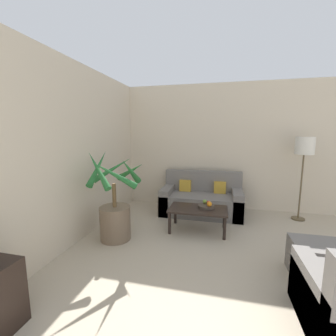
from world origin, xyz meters
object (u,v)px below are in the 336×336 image
Objects in this scene: floor_lamp at (304,150)px; apple_green at (205,202)px; fruit_bowl at (206,206)px; ottoman at (318,261)px; sofa_loveseat at (201,200)px; orange_fruit at (209,204)px; coffee_table at (198,211)px; apple_red at (209,203)px; potted_palm at (115,209)px.

floor_lamp is 22.24× the size of apple_green.
ottoman is (1.34, -1.03, -0.21)m from fruit_bowl.
sofa_loveseat is 0.90m from orange_fruit.
coffee_table is at bearing 147.10° from ottoman.
ottoman is (1.29, -0.96, -0.27)m from orange_fruit.
ottoman is (-0.37, -1.92, -1.14)m from floor_lamp.
floor_lamp reaches higher than sofa_loveseat.
sofa_loveseat is 25.01× the size of apple_red.
potted_palm is 1.56m from apple_red.
sofa_loveseat is 5.80× the size of fruit_bowl.
coffee_table is (1.23, 0.60, -0.14)m from potted_palm.
floor_lamp is 2.31m from coffee_table.
ottoman is at bearing -32.90° from coffee_table.
apple_green is 0.13× the size of ottoman.
coffee_table is (-1.84, -0.97, -1.00)m from floor_lamp.
sofa_loveseat is at bearing 100.56° from fruit_bowl.
floor_lamp is 1.63× the size of coffee_table.
orange_fruit is at bearing -58.36° from apple_green.
floor_lamp is 2.79× the size of ottoman.
floor_lamp reaches higher than orange_fruit.
potted_palm reaches higher than sofa_loveseat.
coffee_table is at bearing -176.13° from orange_fruit.
coffee_table is (0.02, -0.87, 0.06)m from sofa_loveseat.
orange_fruit is 0.15× the size of ottoman.
fruit_bowl is 0.49× the size of ottoman.
sofa_loveseat is at bearing 129.31° from ottoman.
apple_green is at bearing 141.16° from ottoman.
ottoman is (2.70, -0.35, -0.27)m from potted_palm.
orange_fruit is 1.63m from ottoman.
coffee_table is 0.22m from apple_green.
floor_lamp is 2.11m from apple_green.
apple_green is at bearing -80.73° from sofa_loveseat.
apple_green reaches higher than coffee_table.
potted_palm is 1.37m from coffee_table.
potted_palm reaches higher than ottoman.
sofa_loveseat is 2.85× the size of ottoman.
apple_green is at bearing 57.73° from coffee_table.
apple_red reaches higher than fruit_bowl.
coffee_table is 3.48× the size of fruit_bowl.
apple_green is 0.17m from orange_fruit.
orange_fruit is (0.09, -0.14, 0.01)m from apple_green.
potted_palm is 2.73m from ottoman.
apple_red is 0.08m from apple_green.
ottoman is (1.49, -1.82, -0.07)m from sofa_loveseat.
sofa_loveseat is at bearing 91.27° from coffee_table.
orange_fruit is at bearing -47.94° from fruit_bowl.
apple_red is at bearing 26.88° from potted_palm.
sofa_loveseat is 0.81m from apple_red.
apple_green reaches higher than apple_red.
apple_green reaches higher than fruit_bowl.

